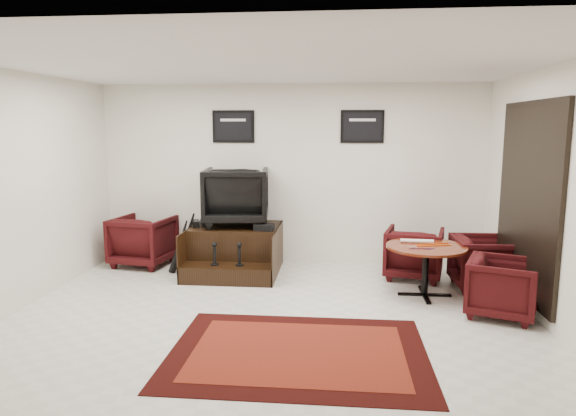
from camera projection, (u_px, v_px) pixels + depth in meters
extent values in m
plane|color=silver|center=(271.00, 318.00, 5.84)|extent=(6.00, 6.00, 0.00)
cube|color=white|center=(291.00, 175.00, 8.07)|extent=(6.00, 0.02, 2.80)
cube|color=white|center=(217.00, 251.00, 3.16)|extent=(6.00, 0.02, 2.80)
cube|color=white|center=(12.00, 193.00, 5.90)|extent=(0.02, 5.00, 2.80)
cube|color=white|center=(556.00, 200.00, 5.33)|extent=(0.02, 5.00, 2.80)
cube|color=white|center=(269.00, 64.00, 5.39)|extent=(6.00, 5.00, 0.02)
cube|color=black|center=(528.00, 200.00, 6.04)|extent=(0.05, 1.90, 2.30)
cube|color=black|center=(527.00, 200.00, 6.04)|extent=(0.02, 1.72, 2.12)
cube|color=black|center=(527.00, 200.00, 6.04)|extent=(0.03, 0.05, 2.12)
cube|color=black|center=(233.00, 126.00, 8.02)|extent=(0.66, 0.03, 0.50)
cube|color=black|center=(233.00, 126.00, 8.00)|extent=(0.58, 0.01, 0.42)
cube|color=silver|center=(233.00, 120.00, 7.98)|extent=(0.40, 0.00, 0.04)
cube|color=black|center=(362.00, 127.00, 7.83)|extent=(0.66, 0.03, 0.50)
cube|color=black|center=(362.00, 127.00, 7.81)|extent=(0.58, 0.01, 0.42)
cube|color=silver|center=(362.00, 120.00, 7.79)|extent=(0.40, 0.00, 0.04)
cube|color=black|center=(298.00, 352.00, 4.94)|extent=(2.47, 1.85, 0.01)
cube|color=#5B1B0D|center=(298.00, 352.00, 4.94)|extent=(2.03, 1.41, 0.01)
cube|color=black|center=(237.00, 247.00, 7.77)|extent=(1.31, 0.97, 0.68)
cube|color=black|center=(227.00, 274.00, 7.14)|extent=(1.31, 0.39, 0.24)
cube|color=black|center=(191.00, 249.00, 7.65)|extent=(0.02, 1.36, 0.68)
cube|color=black|center=(277.00, 251.00, 7.52)|extent=(0.02, 1.36, 0.68)
cylinder|color=black|center=(215.00, 264.00, 7.14)|extent=(0.11, 0.11, 0.02)
cylinder|color=black|center=(215.00, 255.00, 7.12)|extent=(0.04, 0.04, 0.24)
sphere|color=black|center=(214.00, 244.00, 7.09)|extent=(0.07, 0.07, 0.07)
cylinder|color=black|center=(239.00, 265.00, 7.11)|extent=(0.11, 0.11, 0.02)
cylinder|color=black|center=(239.00, 256.00, 7.09)|extent=(0.04, 0.04, 0.24)
sphere|color=black|center=(239.00, 245.00, 7.06)|extent=(0.07, 0.07, 0.07)
imported|color=black|center=(236.00, 193.00, 7.69)|extent=(1.03, 0.98, 0.96)
cube|color=black|center=(196.00, 223.00, 7.63)|extent=(0.17, 0.27, 0.09)
cube|color=black|center=(204.00, 223.00, 7.66)|extent=(0.17, 0.27, 0.09)
cube|color=black|center=(264.00, 227.00, 7.34)|extent=(0.29, 0.22, 0.09)
imported|color=black|center=(143.00, 238.00, 8.01)|extent=(0.95, 0.91, 0.85)
cylinder|color=#4C140A|center=(426.00, 247.00, 6.50)|extent=(1.01, 1.01, 0.03)
cylinder|color=black|center=(425.00, 271.00, 6.55)|extent=(0.08, 0.08, 0.59)
cube|color=black|center=(424.00, 295.00, 6.60)|extent=(0.68, 0.06, 0.03)
cube|color=black|center=(424.00, 295.00, 6.60)|extent=(0.06, 0.68, 0.03)
imported|color=black|center=(414.00, 251.00, 7.33)|extent=(0.92, 0.89, 0.80)
imported|color=black|center=(484.00, 260.00, 6.82)|extent=(0.74, 0.78, 0.79)
imported|color=black|center=(502.00, 285.00, 5.84)|extent=(0.89, 0.92, 0.74)
cylinder|color=white|center=(417.00, 241.00, 6.64)|extent=(0.42, 0.07, 0.05)
cylinder|color=#F45B0D|center=(434.00, 245.00, 6.48)|extent=(0.44, 0.11, 0.01)
cylinder|color=#F45B0D|center=(433.00, 244.00, 6.58)|extent=(0.42, 0.17, 0.01)
cylinder|color=#4C1933|center=(412.00, 248.00, 6.34)|extent=(0.08, 0.07, 0.01)
cylinder|color=#4C1933|center=(417.00, 248.00, 6.33)|extent=(0.08, 0.07, 0.01)
cylinder|color=#4C1933|center=(422.00, 248.00, 6.33)|extent=(0.08, 0.07, 0.01)
cylinder|color=#4C1933|center=(427.00, 249.00, 6.32)|extent=(0.08, 0.07, 0.01)
cylinder|color=#4C1933|center=(432.00, 249.00, 6.32)|extent=(0.08, 0.07, 0.01)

